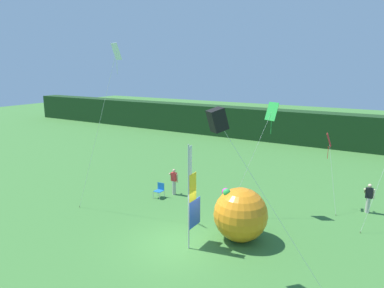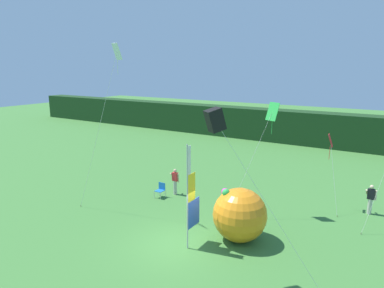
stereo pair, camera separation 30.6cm
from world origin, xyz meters
name	(u,v)px [view 1 (the left image)]	position (x,y,z in m)	size (l,w,h in m)	color
ground_plane	(178,245)	(0.00, 0.00, 0.00)	(120.00, 120.00, 0.00)	#3D7533
distant_treeline	(307,128)	(0.00, 24.13, 1.68)	(80.00, 2.40, 3.35)	#193819
banner_flag	(192,198)	(0.54, 0.29, 2.25)	(0.06, 1.03, 4.69)	#B7B7BC
person_near_banner	(174,181)	(-3.67, 5.16, 0.88)	(0.55, 0.48, 1.64)	#B7B2A3
person_mid_field	(369,197)	(6.94, 8.28, 0.87)	(0.55, 0.48, 1.64)	#B7B2A3
inflatable_balloon	(240,214)	(2.15, 1.89, 1.24)	(2.47, 2.47, 2.47)	orange
folding_chair	(160,189)	(-4.16, 4.31, 0.51)	(0.51, 0.51, 0.89)	#BCBCC1
kite_green_diamond_0	(270,116)	(2.09, 5.64, 5.32)	(1.89, 2.48, 6.00)	brown
kite_red_diamond_1	(329,144)	(4.72, 8.05, 3.66)	(1.03, 1.44, 4.21)	brown
kite_black_box_2	(218,120)	(2.42, -1.11, 5.98)	(4.27, 1.45, 6.44)	brown
kite_white_diamond_4	(114,63)	(-4.64, 1.36, 8.00)	(3.03, 0.94, 8.94)	brown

